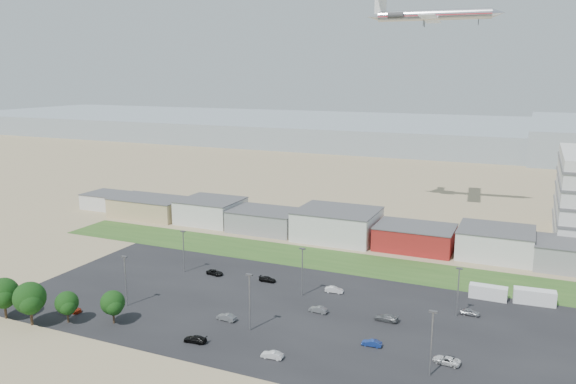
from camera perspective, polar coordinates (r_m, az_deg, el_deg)
The scene contains 30 objects.
ground at distance 96.95m, azimuth -5.73°, elevation -16.10°, with size 700.00×700.00×0.00m, color #9A8362.
parking_lot at distance 111.18m, azimuth 1.76°, elevation -12.22°, with size 120.00×50.00×0.01m, color black.
grass_strip at distance 140.77m, azimuth 4.80°, elevation -6.98°, with size 160.00×16.00×0.02m, color #2E541F.
hills_backdrop at distance 391.32m, azimuth 23.34°, elevation 4.90°, with size 700.00×200.00×9.00m, color gray, non-canonical shape.
building_row at distance 162.39m, azimuth 1.34°, elevation -2.90°, with size 170.00×20.00×8.00m, color silver, non-canonical shape.
box_trailer_a at distance 124.33m, azimuth 19.66°, elevation -9.57°, with size 7.47×2.33×2.80m, color silver, non-canonical shape.
box_trailer_b at distance 125.11m, azimuth 23.76°, elevation -9.72°, with size 7.99×2.50×2.99m, color silver, non-canonical shape.
tree_left at distance 119.91m, azimuth -26.91°, elevation -9.39°, with size 6.04×6.04×9.06m, color black, non-canonical shape.
tree_mid at distance 114.81m, azimuth -24.74°, elevation -10.03°, with size 6.25×6.25×9.37m, color black, non-canonical shape.
tree_right at distance 113.71m, azimuth -21.54°, elevation -10.65°, with size 4.59×4.59×6.88m, color black, non-canonical shape.
tree_near at distance 110.56m, azimuth -17.37°, elevation -10.91°, with size 4.79×4.79×7.19m, color black, non-canonical shape.
lightpole_front_l at distance 117.17m, azimuth -16.16°, elevation -8.69°, with size 1.22×0.51×10.36m, color slate, non-canonical shape.
lightpole_front_m at distance 102.59m, azimuth -3.92°, elevation -11.13°, with size 1.26×0.52×10.69m, color slate, non-canonical shape.
lightpole_front_r at distance 90.90m, azimuth 14.37°, elevation -14.69°, with size 1.25×0.52×10.59m, color slate, non-canonical shape.
lightpole_back_l at distance 133.43m, azimuth -10.55°, elevation -5.97°, with size 1.17×0.49×9.95m, color slate, non-canonical shape.
lightpole_back_m at distance 117.65m, azimuth 1.46°, elevation -8.13°, with size 1.21×0.51×10.32m, color slate, non-canonical shape.
lightpole_back_r at distance 112.75m, azimuth 16.88°, elevation -9.73°, with size 1.14×0.48×9.71m, color slate, non-canonical shape.
airliner at distance 183.05m, azimuth 14.59°, elevation 17.02°, with size 40.80×27.82×12.05m, color silver, non-canonical shape.
parked_car_0 at distance 96.92m, azimuth 15.80°, elevation -16.13°, with size 2.01×4.35×1.21m, color silver.
parked_car_1 at distance 99.86m, azimuth 8.50°, elevation -14.93°, with size 1.20×3.45×1.14m, color navy.
parked_car_3 at distance 101.33m, azimuth -9.42°, elevation -14.53°, with size 1.69×4.16×1.21m, color black.
parked_car_4 at distance 108.61m, azimuth -6.28°, elevation -12.53°, with size 1.37×3.93×1.30m, color #595B5E.
parked_car_6 at distance 126.73m, azimuth -2.09°, elevation -8.85°, with size 1.60×3.93×1.14m, color black.
parked_car_7 at distance 111.44m, azimuth 3.10°, elevation -11.83°, with size 1.31×3.75×1.24m, color #595B5E.
parked_car_8 at distance 115.55m, azimuth 18.01°, elevation -11.54°, with size 1.47×3.65×1.24m, color #A5A5AA.
parked_car_9 at distance 131.82m, azimuth -7.45°, elevation -8.11°, with size 1.88×4.08×1.14m, color black.
parked_car_10 at distance 119.33m, azimuth -21.20°, elevation -10.99°, with size 1.83×4.50×1.31m, color maroon.
parked_car_11 at distance 121.05m, azimuth 4.71°, elevation -9.87°, with size 1.35×3.86×1.27m, color silver.
parked_car_12 at distance 109.32m, azimuth 9.95°, elevation -12.47°, with size 1.84×4.54×1.32m, color #595B5E.
parked_car_13 at distance 95.15m, azimuth -1.62°, elevation -16.21°, with size 1.27×3.64×1.20m, color silver.
Camera 1 is at (42.89, -74.17, 45.36)m, focal length 35.00 mm.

